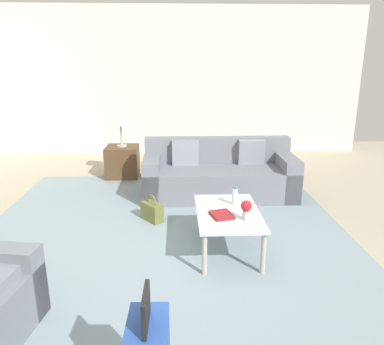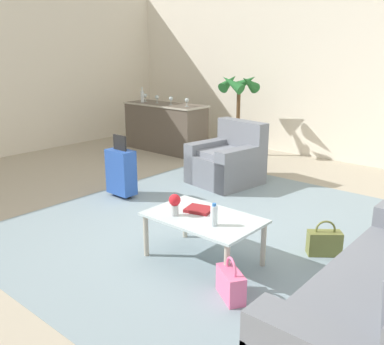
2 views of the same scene
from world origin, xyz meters
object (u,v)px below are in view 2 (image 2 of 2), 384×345
at_px(wine_glass_rightmost, 187,101).
at_px(wine_bottle_clear, 142,96).
at_px(handbag_olive, 324,242).
at_px(handbag_pink, 231,284).
at_px(bar_console, 165,127).
at_px(wine_glass_right_of_centre, 171,99).
at_px(coffee_table_book, 199,209).
at_px(flower_vase, 175,203).
at_px(water_bottle, 214,215).
at_px(armchair, 229,163).
at_px(potted_palm, 238,109).
at_px(wine_glass_leftmost, 145,96).
at_px(wine_glass_left_of_centre, 157,98).
at_px(coffee_table, 203,222).
at_px(suitcase_blue, 121,171).

bearing_deg(wine_glass_rightmost, wine_bottle_clear, -175.37).
height_order(handbag_olive, handbag_pink, same).
height_order(bar_console, wine_glass_right_of_centre, wine_glass_right_of_centre).
bearing_deg(coffee_table_book, flower_vase, -128.72).
bearing_deg(bar_console, handbag_olive, -27.42).
height_order(water_bottle, coffee_table_book, water_bottle).
xyz_separation_m(bar_console, wine_glass_right_of_centre, (0.20, -0.04, 0.55)).
height_order(wine_bottle_clear, handbag_pink, wine_bottle_clear).
xyz_separation_m(armchair, potted_palm, (-0.91, 1.53, 0.56)).
bearing_deg(handbag_pink, flower_vase, 165.96).
xyz_separation_m(wine_glass_right_of_centre, wine_glass_rightmost, (0.39, 0.01, 0.00)).
relative_size(wine_glass_leftmost, wine_glass_left_of_centre, 1.00).
relative_size(bar_console, handbag_olive, 4.82).
bearing_deg(wine_glass_rightmost, handbag_olive, -30.63).
distance_m(wine_glass_right_of_centre, wine_glass_rightmost, 0.39).
bearing_deg(potted_palm, handbag_pink, -55.61).
distance_m(coffee_table_book, flower_vase, 0.27).
bearing_deg(handbag_pink, handbag_olive, 78.63).
distance_m(coffee_table, wine_glass_left_of_centre, 4.85).
bearing_deg(handbag_olive, flower_vase, -135.59).
bearing_deg(water_bottle, coffee_table_book, 150.64).
relative_size(water_bottle, flower_vase, 1.00).
distance_m(wine_bottle_clear, potted_palm, 1.95).
relative_size(coffee_table, wine_bottle_clear, 3.53).
height_order(coffee_table_book, wine_glass_left_of_centre, wine_glass_left_of_centre).
distance_m(wine_glass_leftmost, handbag_pink, 5.89).
bearing_deg(suitcase_blue, bar_console, 122.01).
xyz_separation_m(wine_bottle_clear, handbag_olive, (4.82, -2.12, -0.91)).
relative_size(water_bottle, suitcase_blue, 0.24).
relative_size(wine_glass_rightmost, potted_palm, 0.10).
distance_m(coffee_table_book, handbag_olive, 1.26).
distance_m(flower_vase, wine_glass_left_of_centre, 4.77).
bearing_deg(suitcase_blue, wine_bottle_clear, 131.37).
bearing_deg(water_bottle, wine_glass_rightmost, 134.48).
relative_size(wine_glass_left_of_centre, handbag_pink, 0.43).
bearing_deg(wine_glass_right_of_centre, coffee_table_book, -43.08).
xyz_separation_m(water_bottle, wine_bottle_clear, (-4.21, 3.08, 0.49)).
relative_size(wine_glass_leftmost, potted_palm, 0.10).
bearing_deg(coffee_table, water_bottle, -26.57).
relative_size(coffee_table, flower_vase, 5.17).
distance_m(wine_glass_left_of_centre, handbag_olive, 5.10).
bearing_deg(handbag_pink, wine_glass_leftmost, 143.24).
relative_size(suitcase_blue, handbag_olive, 2.37).
xyz_separation_m(armchair, wine_glass_left_of_centre, (-2.41, 0.91, 0.72)).
height_order(wine_glass_leftmost, wine_glass_left_of_centre, same).
height_order(armchair, handbag_pink, armchair).
relative_size(armchair, wine_glass_right_of_centre, 6.54).
relative_size(coffee_table_book, potted_palm, 0.16).
bearing_deg(wine_glass_left_of_centre, armchair, -20.65).
height_order(wine_glass_left_of_centre, suitcase_blue, wine_glass_left_of_centre).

